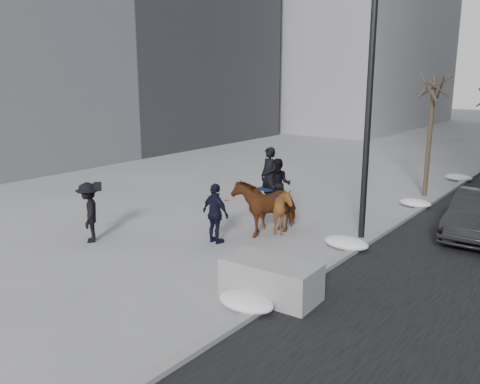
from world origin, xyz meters
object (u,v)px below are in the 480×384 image
Objects in this scene: planter at (271,279)px; mounted_right at (276,204)px; mounted_left at (266,201)px; car_near at (478,215)px.

mounted_right is (-2.44, 3.87, 0.50)m from planter.
car_near is at bearing 33.91° from mounted_left.
planter is 0.92× the size of mounted_right.
mounted_right is at bearing 122.23° from planter.
mounted_left reaches higher than car_near.
mounted_left is at bearing 125.97° from planter.
mounted_left is 1.14× the size of mounted_right.
mounted_right is (0.31, 0.09, -0.05)m from mounted_left.
car_near is at bearing 70.98° from planter.
mounted_left is 0.32m from mounted_right.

